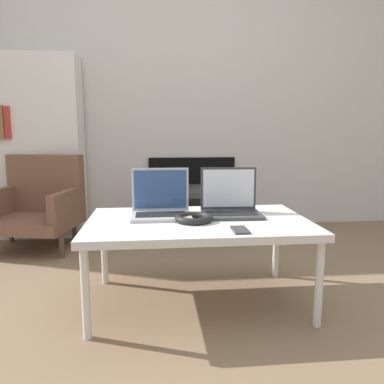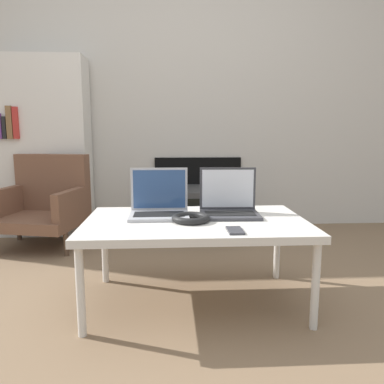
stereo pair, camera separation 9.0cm
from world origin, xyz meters
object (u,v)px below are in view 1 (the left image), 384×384
phone (240,230)px  laptop_right (230,204)px  tv (195,211)px  laptop_left (161,205)px  headphones (194,218)px  armchair (39,202)px

phone → laptop_right: bearing=85.7°
phone → tv: 1.55m
laptop_left → headphones: bearing=-42.3°
laptop_left → headphones: (0.16, -0.14, -0.04)m
laptop_left → armchair: size_ratio=0.44×
laptop_left → phone: bearing=-45.1°
laptop_left → phone: size_ratio=2.45×
laptop_left → armchair: (-0.90, 0.96, -0.15)m
laptop_left → phone: 0.48m
tv → armchair: size_ratio=0.76×
armchair → laptop_left: bearing=-34.1°
laptop_right → armchair: bearing=144.5°
tv → laptop_right: bearing=-87.4°
laptop_right → headphones: bearing=-144.2°
headphones → tv: headphones is taller
laptop_left → laptop_right: same height
laptop_left → tv: size_ratio=0.58×
laptop_right → armchair: 1.60m
tv → armchair: 1.24m
phone → armchair: bearing=133.6°
phone → tv: phone is taller
laptop_right → tv: (-0.06, 1.20, -0.29)m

